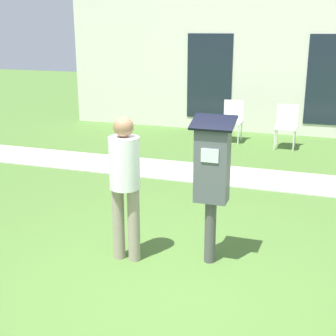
{
  "coord_description": "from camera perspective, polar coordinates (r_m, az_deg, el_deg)",
  "views": [
    {
      "loc": [
        1.29,
        -3.98,
        2.44
      ],
      "look_at": [
        -0.18,
        0.39,
        1.05
      ],
      "focal_mm": 50.0,
      "sensor_mm": 36.0,
      "label": 1
    }
  ],
  "objects": [
    {
      "name": "ground_plane",
      "position": [
        4.85,
        0.55,
        -13.46
      ],
      "size": [
        40.0,
        40.0,
        0.0
      ],
      "primitive_type": "plane",
      "color": "#476B2D"
    },
    {
      "name": "sidewalk",
      "position": [
        8.02,
        8.45,
        -1.03
      ],
      "size": [
        12.0,
        1.1,
        0.02
      ],
      "color": "beige",
      "rests_on": "ground"
    },
    {
      "name": "building_facade",
      "position": [
        11.36,
        12.29,
        12.17
      ],
      "size": [
        10.0,
        0.26,
        3.2
      ],
      "color": "silver",
      "rests_on": "ground"
    },
    {
      "name": "parking_meter",
      "position": [
        4.82,
        5.38,
        -0.48
      ],
      "size": [
        0.44,
        0.31,
        1.59
      ],
      "color": "#4C4C4C",
      "rests_on": "ground"
    },
    {
      "name": "person_standing",
      "position": [
        4.9,
        -5.28,
        -1.24
      ],
      "size": [
        0.32,
        0.32,
        1.58
      ],
      "rotation": [
        0.0,
        0.0,
        -0.06
      ],
      "color": "gray",
      "rests_on": "ground"
    },
    {
      "name": "outdoor_chair_left",
      "position": [
        10.47,
        7.89,
        6.12
      ],
      "size": [
        0.44,
        0.44,
        0.9
      ],
      "rotation": [
        0.0,
        0.0,
        0.27
      ],
      "color": "white",
      "rests_on": "ground"
    },
    {
      "name": "outdoor_chair_middle",
      "position": [
        10.1,
        14.24,
        5.37
      ],
      "size": [
        0.44,
        0.44,
        0.9
      ],
      "rotation": [
        0.0,
        0.0,
        -0.42
      ],
      "color": "white",
      "rests_on": "ground"
    }
  ]
}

